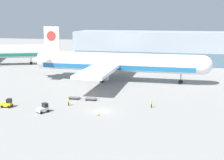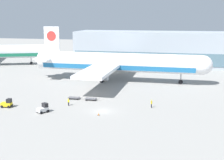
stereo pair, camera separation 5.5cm
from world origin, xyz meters
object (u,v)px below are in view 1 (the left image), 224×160
Objects in this scene: baggage_dolly_second at (91,99)px; baggage_tug_foreground at (7,103)px; baggage_dolly_lead at (74,98)px; ground_crew_near at (69,101)px; airplane_main at (115,63)px; baggage_tug_mid at (43,109)px; traffic_cone_near at (99,114)px; ground_crew_far at (152,103)px.

baggage_tug_foreground is at bearing -151.29° from baggage_dolly_second.
baggage_dolly_lead is 5.79m from ground_crew_near.
baggage_dolly_lead is (-4.96, -23.98, -5.45)m from airplane_main.
baggage_tug_mid is at bearing 91.96° from ground_crew_near.
traffic_cone_near is at bearing -55.66° from baggage_tug_mid.
baggage_dolly_second is at bearing 0.01° from baggage_tug_mid.
airplane_main is at bearing 75.99° from baggage_dolly_lead.
baggage_tug_mid reaches higher than baggage_dolly_lead.
baggage_tug_foreground is 1.41× the size of ground_crew_far.
ground_crew_far is (14.58, -26.99, -4.75)m from airplane_main.
ground_crew_near is at bearing -98.10° from airplane_main.
baggage_tug_mid is (9.69, -1.78, 0.00)m from baggage_tug_foreground.
ground_crew_near is at bearing 148.27° from traffic_cone_near.
baggage_tug_mid is 12.09m from traffic_cone_near.
baggage_tug_foreground is at bearing -143.09° from baggage_dolly_lead.
ground_crew_far is 12.98m from traffic_cone_near.
baggage_tug_mid is 1.53× the size of ground_crew_far.
ground_crew_near reaches higher than traffic_cone_near.
baggage_tug_mid is at bearing -122.91° from baggage_dolly_second.
baggage_tug_foreground is 9.85m from baggage_tug_mid.
baggage_dolly_lead is at bearing 177.01° from baggage_dolly_second.
baggage_tug_foreground reaches higher than baggage_dolly_lead.
baggage_dolly_lead is 5.59× the size of traffic_cone_near.
airplane_main is at bearing 86.16° from baggage_dolly_second.
baggage_dolly_lead is 2.18× the size of ground_crew_near.
baggage_dolly_second is 5.59× the size of traffic_cone_near.
airplane_main is 38.52m from baggage_tug_foreground.
baggage_tug_mid reaches higher than baggage_dolly_second.
airplane_main is 30.38m from ground_crew_near.
ground_crew_far is (22.19, 8.85, 0.22)m from baggage_tug_mid.
ground_crew_far is (15.22, -2.96, 0.70)m from baggage_dolly_second.
airplane_main reaches higher than baggage_dolly_second.
airplane_main is 86.99× the size of traffic_cone_near.
ground_crew_far is (18.81, 2.70, 0.09)m from ground_crew_near.
ground_crew_far is at bearing 6.58° from baggage_tug_foreground.
airplane_main is 35.75m from traffic_cone_near.
traffic_cone_near reaches higher than baggage_dolly_second.
airplane_main is at bearing 57.15° from baggage_tug_foreground.
traffic_cone_near is (-10.14, -8.06, -0.77)m from ground_crew_far.
ground_crew_near is (3.39, 6.15, 0.13)m from baggage_tug_mid.
baggage_tug_mid is (-7.61, -35.84, -4.96)m from airplane_main.
baggage_tug_mid is 13.73m from baggage_dolly_second.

